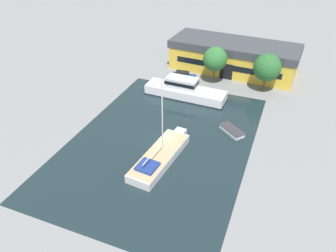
{
  "coord_description": "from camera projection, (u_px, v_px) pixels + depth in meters",
  "views": [
    {
      "loc": [
        14.28,
        -33.42,
        26.6
      ],
      "look_at": [
        0.0,
        2.57,
        1.0
      ],
      "focal_mm": 35.0,
      "sensor_mm": 36.0,
      "label": 1
    }
  ],
  "objects": [
    {
      "name": "water_canal",
      "position": [
        161.0,
        142.0,
        44.97
      ],
      "size": [
        23.68,
        34.32,
        0.01
      ],
      "primitive_type": "cube",
      "color": "#19282D",
      "rests_on": "ground"
    },
    {
      "name": "motor_cruiser",
      "position": [
        184.0,
        91.0,
        55.0
      ],
      "size": [
        13.87,
        4.14,
        3.46
      ],
      "rotation": [
        0.0,
        0.0,
        1.54
      ],
      "color": "white",
      "rests_on": "water_canal"
    },
    {
      "name": "sailboat_moored",
      "position": [
        160.0,
        156.0,
        41.31
      ],
      "size": [
        4.39,
        12.23,
        12.86
      ],
      "rotation": [
        0.0,
        0.0,
        -0.1
      ],
      "color": "silver",
      "rests_on": "water_canal"
    },
    {
      "name": "small_dinghy",
      "position": [
        232.0,
        130.0,
        46.65
      ],
      "size": [
        4.13,
        3.75,
        0.66
      ],
      "rotation": [
        0.0,
        0.0,
        0.9
      ],
      "color": "white",
      "rests_on": "water_canal"
    },
    {
      "name": "warehouse_building",
      "position": [
        234.0,
        56.0,
        63.41
      ],
      "size": [
        24.63,
        10.61,
        5.74
      ],
      "rotation": [
        0.0,
        0.0,
        -0.06
      ],
      "color": "gold",
      "rests_on": "ground"
    },
    {
      "name": "parked_car",
      "position": [
        183.0,
        76.0,
        60.97
      ],
      "size": [
        4.69,
        2.09,
        1.55
      ],
      "rotation": [
        0.0,
        0.0,
        4.77
      ],
      "color": "navy",
      "rests_on": "ground"
    },
    {
      "name": "quay_tree_by_water",
      "position": [
        267.0,
        68.0,
        55.26
      ],
      "size": [
        4.71,
        4.71,
        6.73
      ],
      "color": "brown",
      "rests_on": "ground"
    },
    {
      "name": "quay_tree_near_building",
      "position": [
        215.0,
        59.0,
        57.86
      ],
      "size": [
        4.32,
        4.32,
        6.75
      ],
      "color": "brown",
      "rests_on": "ground"
    },
    {
      "name": "ground_plane",
      "position": [
        161.0,
        142.0,
        44.97
      ],
      "size": [
        440.0,
        440.0,
        0.0
      ],
      "primitive_type": "plane",
      "color": "gray"
    }
  ]
}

